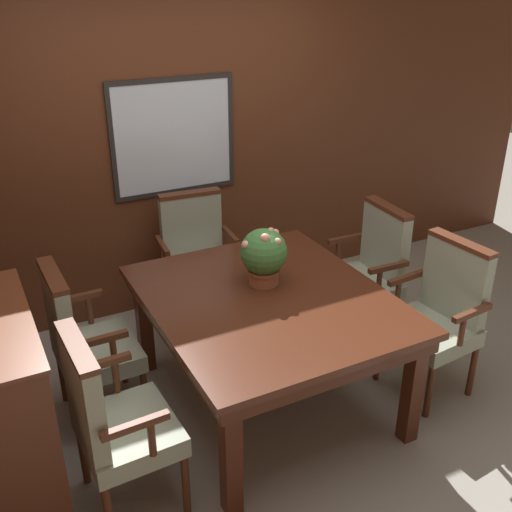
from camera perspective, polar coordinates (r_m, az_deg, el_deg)
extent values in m
plane|color=#A39E93|center=(3.85, 2.37, -14.70)|extent=(14.00, 14.00, 0.00)
cube|color=#5B2D19|center=(4.65, -7.72, 9.53)|extent=(7.20, 0.06, 2.45)
cube|color=white|center=(4.57, -7.84, 11.15)|extent=(0.89, 0.01, 0.80)
cube|color=#282623|center=(4.48, -8.15, 16.31)|extent=(0.96, 0.02, 0.04)
cube|color=#282623|center=(4.68, -7.52, 6.20)|extent=(0.96, 0.02, 0.03)
cube|color=#282623|center=(4.44, -13.54, 10.26)|extent=(0.04, 0.02, 0.80)
cube|color=#282623|center=(4.74, -2.43, 11.87)|extent=(0.04, 0.02, 0.80)
cube|color=#4C2314|center=(3.07, -2.42, -18.49)|extent=(0.09, 0.09, 0.71)
cube|color=#4C2314|center=(3.57, 14.69, -12.10)|extent=(0.09, 0.09, 0.71)
cube|color=#4C2314|center=(4.09, -10.59, -6.34)|extent=(0.09, 0.09, 0.71)
cube|color=#4C2314|center=(4.48, 3.34, -2.91)|extent=(0.09, 0.09, 0.71)
cube|color=#4C2314|center=(3.57, 1.11, -5.13)|extent=(1.28, 1.51, 0.09)
cube|color=#4C2314|center=(3.54, 1.12, -4.19)|extent=(1.34, 1.57, 0.04)
cylinder|color=#562B19|center=(4.44, -7.26, -5.92)|extent=(0.04, 0.04, 0.38)
cylinder|color=#562B19|center=(4.55, -1.84, -4.85)|extent=(0.04, 0.04, 0.38)
cylinder|color=#562B19|center=(4.77, -8.54, -3.63)|extent=(0.04, 0.04, 0.38)
cylinder|color=#562B19|center=(4.87, -3.46, -2.69)|extent=(0.04, 0.04, 0.38)
cube|color=#9EA88E|center=(4.54, -5.39, -1.57)|extent=(0.54, 0.49, 0.11)
cube|color=#9EA88E|center=(4.57, -6.24, 2.79)|extent=(0.47, 0.12, 0.50)
cube|color=#562B19|center=(4.48, -6.40, 5.90)|extent=(0.47, 0.13, 0.03)
cylinder|color=#562B19|center=(4.38, -8.61, -0.54)|extent=(0.04, 0.04, 0.20)
cube|color=#562B19|center=(4.40, -8.92, 0.99)|extent=(0.06, 0.32, 0.04)
cylinder|color=#562B19|center=(4.51, -2.17, 0.57)|extent=(0.04, 0.04, 0.20)
cube|color=#562B19|center=(4.53, -2.49, 2.05)|extent=(0.06, 0.32, 0.04)
cylinder|color=#562B19|center=(3.73, -10.52, -13.04)|extent=(0.04, 0.04, 0.38)
cylinder|color=#562B19|center=(4.08, -12.57, -9.49)|extent=(0.04, 0.04, 0.38)
cylinder|color=#562B19|center=(3.67, -16.48, -14.55)|extent=(0.04, 0.04, 0.38)
cylinder|color=#562B19|center=(4.02, -17.97, -10.78)|extent=(0.04, 0.04, 0.38)
cube|color=#9EA88E|center=(3.73, -14.81, -8.92)|extent=(0.46, 0.51, 0.11)
cube|color=#9EA88E|center=(3.55, -18.24, -5.55)|extent=(0.09, 0.47, 0.50)
cube|color=#562B19|center=(3.42, -18.83, -1.77)|extent=(0.10, 0.47, 0.03)
cylinder|color=#562B19|center=(3.44, -13.41, -8.89)|extent=(0.04, 0.04, 0.20)
cube|color=#562B19|center=(3.37, -14.69, -7.75)|extent=(0.32, 0.04, 0.04)
cylinder|color=#562B19|center=(3.88, -15.58, -4.92)|extent=(0.04, 0.04, 0.20)
cube|color=#562B19|center=(3.82, -16.73, -3.84)|extent=(0.32, 0.04, 0.04)
cylinder|color=#562B19|center=(4.59, 6.06, -4.69)|extent=(0.04, 0.04, 0.38)
cylinder|color=#562B19|center=(4.27, 9.09, -7.40)|extent=(0.04, 0.04, 0.38)
cylinder|color=#562B19|center=(4.78, 10.12, -3.66)|extent=(0.04, 0.04, 0.38)
cylinder|color=#562B19|center=(4.48, 13.31, -6.16)|extent=(0.04, 0.04, 0.38)
cube|color=#9EA88E|center=(4.41, 9.86, -2.71)|extent=(0.47, 0.53, 0.11)
cube|color=#9EA88E|center=(4.38, 12.17, 1.28)|extent=(0.10, 0.47, 0.50)
cube|color=#562B19|center=(4.28, 12.50, 4.49)|extent=(0.11, 0.47, 0.03)
cylinder|color=#562B19|center=(4.51, 7.82, 0.35)|extent=(0.04, 0.04, 0.20)
cube|color=#562B19|center=(4.51, 8.62, 1.65)|extent=(0.32, 0.05, 0.04)
cylinder|color=#562B19|center=(4.13, 11.64, -2.46)|extent=(0.04, 0.04, 0.20)
cube|color=#562B19|center=(4.12, 12.53, -1.05)|extent=(0.32, 0.05, 0.04)
cylinder|color=#562B19|center=(4.10, 11.55, -9.24)|extent=(0.04, 0.04, 0.38)
cylinder|color=#562B19|center=(3.86, 16.15, -12.27)|extent=(0.04, 0.04, 0.38)
cylinder|color=#562B19|center=(4.34, 15.35, -7.51)|extent=(0.04, 0.04, 0.38)
cylinder|color=#562B19|center=(4.12, 19.89, -10.21)|extent=(0.04, 0.04, 0.38)
cube|color=#9EA88E|center=(3.96, 16.14, -6.87)|extent=(0.49, 0.54, 0.11)
cube|color=#9EA88E|center=(3.95, 18.49, -2.30)|extent=(0.12, 0.47, 0.50)
cube|color=#562B19|center=(3.84, 19.03, 1.18)|extent=(0.13, 0.47, 0.03)
cylinder|color=#562B19|center=(4.01, 13.35, -3.53)|extent=(0.04, 0.04, 0.20)
cube|color=#562B19|center=(4.01, 14.18, -2.02)|extent=(0.32, 0.06, 0.04)
cylinder|color=#562B19|center=(3.73, 19.03, -6.75)|extent=(0.04, 0.04, 0.20)
cube|color=#562B19|center=(3.72, 19.91, -5.11)|extent=(0.32, 0.06, 0.04)
cylinder|color=#562B19|center=(3.20, -6.71, -20.71)|extent=(0.04, 0.04, 0.38)
cylinder|color=#562B19|center=(3.50, -9.73, -15.95)|extent=(0.04, 0.04, 0.38)
cylinder|color=#562B19|center=(3.44, -16.13, -17.71)|extent=(0.04, 0.04, 0.38)
cube|color=#9EA88E|center=(3.14, -12.03, -16.05)|extent=(0.47, 0.52, 0.11)
cube|color=#9EA88E|center=(2.92, -16.10, -12.55)|extent=(0.10, 0.47, 0.50)
cube|color=#562B19|center=(2.77, -16.75, -8.25)|extent=(0.11, 0.47, 0.03)
cylinder|color=#562B19|center=(2.86, -9.90, -16.69)|extent=(0.04, 0.04, 0.20)
cube|color=#562B19|center=(2.78, -11.41, -15.55)|extent=(0.32, 0.05, 0.04)
cylinder|color=#562B19|center=(3.25, -13.21, -11.06)|extent=(0.04, 0.04, 0.20)
cube|color=#562B19|center=(3.18, -14.56, -9.92)|extent=(0.32, 0.05, 0.04)
cylinder|color=#9E5638|center=(3.65, 0.73, -1.91)|extent=(0.18, 0.18, 0.10)
cylinder|color=#9E5638|center=(3.63, 0.73, -1.37)|extent=(0.20, 0.20, 0.02)
sphere|color=#427F3D|center=(3.58, 0.74, 0.40)|extent=(0.28, 0.28, 0.28)
sphere|color=pink|center=(3.58, 1.86, 2.24)|extent=(0.05, 0.05, 0.05)
sphere|color=#E3A786|center=(3.55, 1.44, 2.40)|extent=(0.04, 0.04, 0.04)
sphere|color=#E3A38A|center=(3.49, 2.07, 1.37)|extent=(0.05, 0.05, 0.05)
sphere|color=#E6A48B|center=(3.51, -0.99, 1.07)|extent=(0.05, 0.05, 0.05)
sphere|color=#E18E83|center=(3.64, 0.59, 2.25)|extent=(0.05, 0.05, 0.05)
sphere|color=#F99E85|center=(3.47, 0.85, 1.72)|extent=(0.06, 0.06, 0.06)
sphere|color=#4C422D|center=(3.20, -20.01, -8.66)|extent=(0.03, 0.03, 0.03)
sphere|color=#4C422D|center=(3.24, -18.32, -16.32)|extent=(0.03, 0.03, 0.03)
sphere|color=#4C422D|center=(3.60, -19.69, -11.75)|extent=(0.03, 0.03, 0.03)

